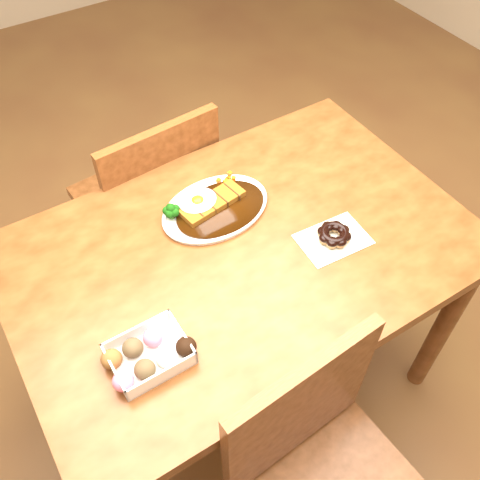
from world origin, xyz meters
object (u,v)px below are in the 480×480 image
chair_far (152,201)px  pon_de_ring (334,235)px  donut_box (148,355)px  katsu_curry_plate (213,207)px  table (242,270)px

chair_far → pon_de_ring: 0.75m
donut_box → katsu_curry_plate: bearing=42.4°
donut_box → pon_de_ring: 0.57m
pon_de_ring → katsu_curry_plate: bearing=129.7°
chair_far → katsu_curry_plate: chair_far is taller
table → katsu_curry_plate: katsu_curry_plate is taller
table → chair_far: (-0.04, 0.53, -0.17)m
table → chair_far: size_ratio=1.38×
donut_box → table: bearing=25.5°
table → katsu_curry_plate: size_ratio=3.68×
chair_far → donut_box: size_ratio=4.40×
pon_de_ring → table: bearing=153.9°
katsu_curry_plate → pon_de_ring: katsu_curry_plate is taller
table → pon_de_ring: bearing=-26.1°
katsu_curry_plate → pon_de_ring: (0.21, -0.26, 0.00)m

